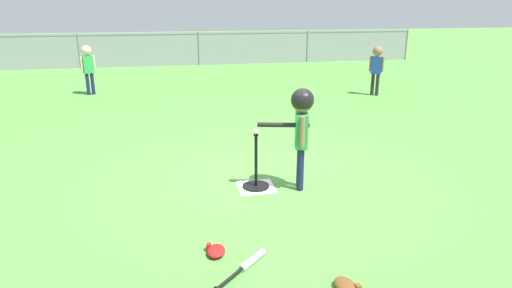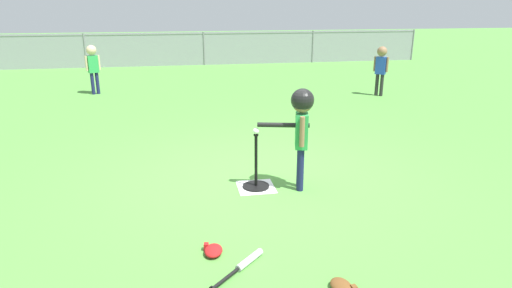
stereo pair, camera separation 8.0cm
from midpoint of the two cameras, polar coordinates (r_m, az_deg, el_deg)
ground_plane at (r=5.56m, az=1.22°, el=-4.47°), size 60.00×60.00×0.00m
home_plate at (r=5.29m, az=0.44°, el=-5.63°), size 0.44×0.44×0.01m
batting_tee at (r=5.25m, az=0.44°, el=-4.61°), size 0.32×0.32×0.67m
baseball_on_tee at (r=5.05m, az=0.45°, el=1.69°), size 0.07×0.07×0.07m
batter_child at (r=5.01m, az=6.40°, el=3.31°), size 0.64×0.34×1.21m
fielder_deep_left at (r=11.26m, az=-20.38°, el=9.91°), size 0.32×0.23×1.17m
fielder_deep_right at (r=10.80m, az=16.24°, el=9.98°), size 0.28×0.25×1.16m
spare_bat_silver at (r=3.81m, az=-0.86°, el=-15.36°), size 0.51×0.50×0.06m
glove_by_plate at (r=3.62m, az=11.83°, el=-17.76°), size 0.20×0.24×0.07m
glove_near_bats at (r=3.99m, az=-5.04°, el=-13.69°), size 0.20×0.25×0.07m
outfield_fence at (r=15.85m, az=-6.68°, el=12.44°), size 16.06×0.06×1.15m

